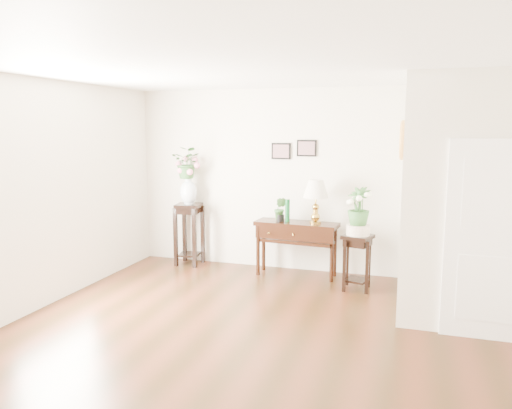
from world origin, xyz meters
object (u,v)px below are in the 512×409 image
at_px(console_table, 296,249).
at_px(plant_stand_b, 357,262).
at_px(table_lamp, 316,200).
at_px(plant_stand_a, 189,234).

xyz_separation_m(console_table, plant_stand_b, (0.94, -0.38, -0.03)).
bearing_deg(table_lamp, console_table, 180.00).
relative_size(console_table, plant_stand_a, 1.23).
bearing_deg(plant_stand_b, console_table, 157.88).
height_order(plant_stand_a, plant_stand_b, plant_stand_a).
xyz_separation_m(plant_stand_a, plant_stand_b, (2.74, -0.48, -0.12)).
distance_m(table_lamp, plant_stand_a, 2.19).
distance_m(console_table, plant_stand_b, 1.02).
relative_size(table_lamp, plant_stand_a, 0.65).
height_order(console_table, table_lamp, table_lamp).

